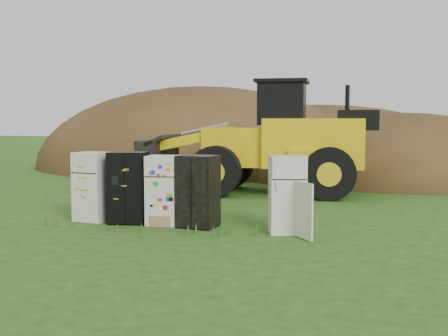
# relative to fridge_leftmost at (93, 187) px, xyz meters

# --- Properties ---
(ground) EXTENTS (120.00, 120.00, 0.00)m
(ground) POSITION_rel_fridge_leftmost_xyz_m (2.42, -0.00, -0.85)
(ground) COLOR #204A13
(ground) RESTS_ON ground
(fridge_leftmost) EXTENTS (0.80, 0.77, 1.71)m
(fridge_leftmost) POSITION_rel_fridge_leftmost_xyz_m (0.00, 0.00, 0.00)
(fridge_leftmost) COLOR white
(fridge_leftmost) RESTS_ON ground
(fridge_black_side) EXTENTS (1.04, 0.90, 1.73)m
(fridge_black_side) POSITION_rel_fridge_leftmost_xyz_m (0.96, 0.03, 0.01)
(fridge_black_side) COLOR black
(fridge_black_side) RESTS_ON ground
(fridge_sticker) EXTENTS (0.83, 0.78, 1.66)m
(fridge_sticker) POSITION_rel_fridge_leftmost_xyz_m (1.89, 0.03, -0.02)
(fridge_sticker) COLOR white
(fridge_sticker) RESTS_ON ground
(fridge_dark_mid) EXTENTS (0.92, 0.78, 1.68)m
(fridge_dark_mid) POSITION_rel_fridge_leftmost_xyz_m (2.76, 0.03, -0.01)
(fridge_dark_mid) COLOR black
(fridge_dark_mid) RESTS_ON ground
(fridge_open_door) EXTENTS (0.97, 0.93, 1.72)m
(fridge_open_door) POSITION_rel_fridge_leftmost_xyz_m (4.87, 0.02, 0.00)
(fridge_open_door) COLOR white
(fridge_open_door) RESTS_ON ground
(wheel_loader) EXTENTS (8.21, 4.03, 3.83)m
(wheel_loader) POSITION_rel_fridge_leftmost_xyz_m (2.45, 6.37, 1.06)
(wheel_loader) COLOR yellow
(wheel_loader) RESTS_ON ground
(dirt_mound_right) EXTENTS (13.13, 9.63, 5.62)m
(dirt_mound_right) POSITION_rel_fridge_leftmost_xyz_m (7.00, 12.27, -0.85)
(dirt_mound_right) COLOR #3E2714
(dirt_mound_right) RESTS_ON ground
(dirt_mound_left) EXTENTS (17.57, 13.18, 8.39)m
(dirt_mound_left) POSITION_rel_fridge_leftmost_xyz_m (-2.70, 15.04, -0.85)
(dirt_mound_left) COLOR #3E2714
(dirt_mound_left) RESTS_ON ground
(dirt_mound_back) EXTENTS (16.96, 11.31, 6.56)m
(dirt_mound_back) POSITION_rel_fridge_leftmost_xyz_m (3.13, 17.21, -0.85)
(dirt_mound_back) COLOR #3E2714
(dirt_mound_back) RESTS_ON ground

